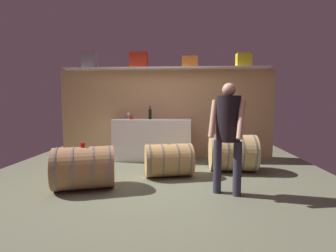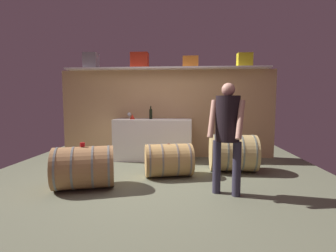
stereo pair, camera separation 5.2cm
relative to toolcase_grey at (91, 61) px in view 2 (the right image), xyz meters
The scene contains 16 objects.
ground_plane 3.11m from the toolcase_grey, 39.78° to the right, with size 6.06×7.35×0.02m, color #646750.
back_wall_panel 2.07m from the toolcase_grey, ahead, with size 4.86×0.10×1.98m, color tan.
high_shelf_board 1.70m from the toolcase_grey, ahead, with size 4.47×0.40×0.03m, color silver.
toolcase_grey is the anchor object (origin of this frame).
toolcase_red 1.11m from the toolcase_grey, ahead, with size 0.38×0.22×0.33m, color red.
toolcase_orange 2.24m from the toolcase_grey, ahead, with size 0.34×0.29×0.23m, color orange.
toolcase_yellow 3.39m from the toolcase_grey, ahead, with size 0.31×0.21×0.29m, color yellow.
work_cabinet 2.26m from the toolcase_grey, ahead, with size 1.67×0.60×0.89m, color white.
wine_bottle_dark 1.82m from the toolcase_grey, ahead, with size 0.07×0.07×0.28m.
wine_glass 1.48m from the toolcase_grey, ahead, with size 0.08×0.08×0.14m.
red_funnel 1.62m from the toolcase_grey, 16.95° to the right, with size 0.11×0.11×0.11m, color red.
wine_barrel_near 2.92m from the toolcase_grey, 72.88° to the right, with size 0.99×0.83×0.63m.
wine_barrel_far 3.03m from the toolcase_grey, 38.09° to the right, with size 0.89×0.71×0.56m.
wine_barrel_flank 3.68m from the toolcase_grey, 19.16° to the right, with size 0.82×0.67×0.68m.
tasting_cup 2.71m from the toolcase_grey, 73.09° to the right, with size 0.07×0.07×0.06m, color red.
winemaker_pouring 3.73m from the toolcase_grey, 39.77° to the right, with size 0.51×0.45×1.51m.
Camera 2 is at (0.46, -3.72, 1.27)m, focal length 26.99 mm.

